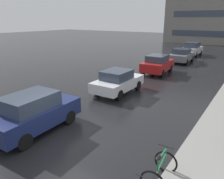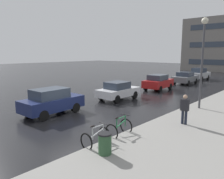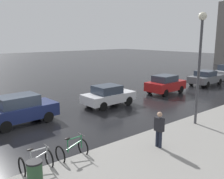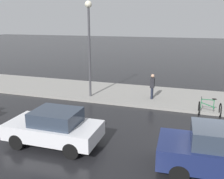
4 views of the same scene
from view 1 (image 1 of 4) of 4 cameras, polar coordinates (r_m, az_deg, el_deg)
ground_plane at (r=8.84m, az=-10.26°, el=-13.68°), size 140.00×140.00×0.00m
bicycle_second at (r=6.89m, az=12.34°, el=-19.94°), size 0.78×1.16×0.99m
car_navy at (r=9.81m, az=-19.81°, el=-5.63°), size 2.02×4.02×1.68m
car_white at (r=14.08m, az=1.48°, el=2.13°), size 1.90×3.87×1.51m
car_red at (r=19.66m, az=11.78°, el=6.52°), size 2.04×3.82×1.62m
car_grey at (r=25.59m, az=17.73°, el=8.49°), size 2.08×4.27×1.51m
car_silver at (r=30.87m, az=20.18°, el=9.91°), size 1.91×3.92×1.72m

